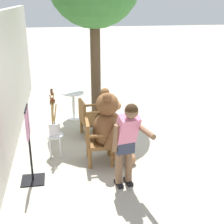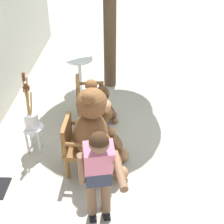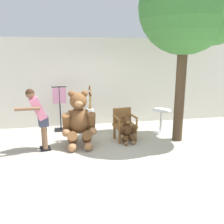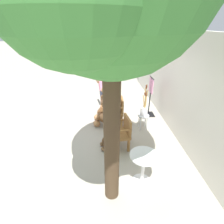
{
  "view_description": "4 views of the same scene",
  "coord_description": "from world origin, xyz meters",
  "px_view_note": "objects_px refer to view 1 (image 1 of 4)",
  "views": [
    {
      "loc": [
        -6.01,
        1.32,
        3.02
      ],
      "look_at": [
        0.19,
        0.25,
        0.71
      ],
      "focal_mm": 50.0,
      "sensor_mm": 36.0,
      "label": 1
    },
    {
      "loc": [
        -4.13,
        0.06,
        3.4
      ],
      "look_at": [
        -0.02,
        0.24,
        0.64
      ],
      "focal_mm": 50.0,
      "sensor_mm": 36.0,
      "label": 2
    },
    {
      "loc": [
        -0.96,
        -5.7,
        2.41
      ],
      "look_at": [
        0.25,
        0.54,
        0.84
      ],
      "focal_mm": 40.0,
      "sensor_mm": 36.0,
      "label": 3
    },
    {
      "loc": [
        4.32,
        0.22,
        2.95
      ],
      "look_at": [
        0.11,
        0.5,
        0.78
      ],
      "focal_mm": 28.0,
      "sensor_mm": 36.0,
      "label": 4
    }
  ],
  "objects_px": {
    "wooden_chair_left": "(96,140)",
    "white_stool": "(55,140)",
    "teddy_bear_small": "(102,120)",
    "brush_bucket": "(54,125)",
    "clothing_display_stand": "(29,144)",
    "teddy_bear_large": "(110,128)",
    "person_visitor": "(127,138)",
    "wooden_chair_right": "(90,117)",
    "round_side_table": "(73,102)"
  },
  "relations": [
    {
      "from": "white_stool",
      "to": "teddy_bear_large",
      "type": "bearing_deg",
      "value": -110.33
    },
    {
      "from": "wooden_chair_left",
      "to": "person_visitor",
      "type": "relative_size",
      "value": 0.56
    },
    {
      "from": "white_stool",
      "to": "brush_bucket",
      "type": "bearing_deg",
      "value": 22.61
    },
    {
      "from": "clothing_display_stand",
      "to": "teddy_bear_large",
      "type": "bearing_deg",
      "value": -71.58
    },
    {
      "from": "wooden_chair_left",
      "to": "wooden_chair_right",
      "type": "distance_m",
      "value": 1.24
    },
    {
      "from": "teddy_bear_large",
      "to": "white_stool",
      "type": "relative_size",
      "value": 3.14
    },
    {
      "from": "wooden_chair_left",
      "to": "round_side_table",
      "type": "distance_m",
      "value": 2.46
    },
    {
      "from": "wooden_chair_right",
      "to": "white_stool",
      "type": "height_order",
      "value": "wooden_chair_right"
    },
    {
      "from": "brush_bucket",
      "to": "clothing_display_stand",
      "type": "relative_size",
      "value": 0.7
    },
    {
      "from": "teddy_bear_small",
      "to": "teddy_bear_large",
      "type": "bearing_deg",
      "value": 178.96
    },
    {
      "from": "teddy_bear_small",
      "to": "brush_bucket",
      "type": "height_order",
      "value": "brush_bucket"
    },
    {
      "from": "person_visitor",
      "to": "brush_bucket",
      "type": "distance_m",
      "value": 1.8
    },
    {
      "from": "teddy_bear_large",
      "to": "person_visitor",
      "type": "relative_size",
      "value": 0.93
    },
    {
      "from": "wooden_chair_right",
      "to": "teddy_bear_large",
      "type": "bearing_deg",
      "value": -168.25
    },
    {
      "from": "wooden_chair_right",
      "to": "teddy_bear_large",
      "type": "relative_size",
      "value": 0.6
    },
    {
      "from": "teddy_bear_small",
      "to": "brush_bucket",
      "type": "xyz_separation_m",
      "value": [
        -0.87,
        1.07,
        0.3
      ]
    },
    {
      "from": "round_side_table",
      "to": "teddy_bear_small",
      "type": "bearing_deg",
      "value": -153.55
    },
    {
      "from": "person_visitor",
      "to": "clothing_display_stand",
      "type": "height_order",
      "value": "person_visitor"
    },
    {
      "from": "round_side_table",
      "to": "clothing_display_stand",
      "type": "height_order",
      "value": "clothing_display_stand"
    },
    {
      "from": "wooden_chair_left",
      "to": "white_stool",
      "type": "height_order",
      "value": "wooden_chair_left"
    },
    {
      "from": "teddy_bear_small",
      "to": "round_side_table",
      "type": "xyz_separation_m",
      "value": [
        1.18,
        0.59,
        0.08
      ]
    },
    {
      "from": "brush_bucket",
      "to": "clothing_display_stand",
      "type": "distance_m",
      "value": 0.96
    },
    {
      "from": "white_stool",
      "to": "round_side_table",
      "type": "distance_m",
      "value": 2.11
    },
    {
      "from": "teddy_bear_large",
      "to": "teddy_bear_small",
      "type": "bearing_deg",
      "value": -1.04
    },
    {
      "from": "wooden_chair_right",
      "to": "teddy_bear_small",
      "type": "distance_m",
      "value": 0.3
    },
    {
      "from": "wooden_chair_right",
      "to": "white_stool",
      "type": "relative_size",
      "value": 1.87
    },
    {
      "from": "teddy_bear_small",
      "to": "brush_bucket",
      "type": "relative_size",
      "value": 0.79
    },
    {
      "from": "person_visitor",
      "to": "brush_bucket",
      "type": "bearing_deg",
      "value": 40.69
    },
    {
      "from": "teddy_bear_small",
      "to": "brush_bucket",
      "type": "bearing_deg",
      "value": 129.07
    },
    {
      "from": "person_visitor",
      "to": "round_side_table",
      "type": "xyz_separation_m",
      "value": [
        3.4,
        0.68,
        -0.47
      ]
    },
    {
      "from": "wooden_chair_right",
      "to": "clothing_display_stand",
      "type": "distance_m",
      "value": 2.11
    },
    {
      "from": "teddy_bear_large",
      "to": "white_stool",
      "type": "height_order",
      "value": "teddy_bear_large"
    },
    {
      "from": "white_stool",
      "to": "round_side_table",
      "type": "bearing_deg",
      "value": -13.19
    },
    {
      "from": "brush_bucket",
      "to": "round_side_table",
      "type": "xyz_separation_m",
      "value": [
        2.05,
        -0.48,
        -0.22
      ]
    },
    {
      "from": "teddy_bear_small",
      "to": "clothing_display_stand",
      "type": "relative_size",
      "value": 0.56
    },
    {
      "from": "person_visitor",
      "to": "brush_bucket",
      "type": "xyz_separation_m",
      "value": [
        1.35,
        1.16,
        -0.25
      ]
    },
    {
      "from": "teddy_bear_large",
      "to": "person_visitor",
      "type": "bearing_deg",
      "value": -173.15
    },
    {
      "from": "teddy_bear_small",
      "to": "person_visitor",
      "type": "height_order",
      "value": "person_visitor"
    },
    {
      "from": "person_visitor",
      "to": "teddy_bear_small",
      "type": "bearing_deg",
      "value": 2.39
    },
    {
      "from": "teddy_bear_large",
      "to": "brush_bucket",
      "type": "height_order",
      "value": "teddy_bear_large"
    },
    {
      "from": "teddy_bear_small",
      "to": "white_stool",
      "type": "relative_size",
      "value": 1.65
    },
    {
      "from": "wooden_chair_left",
      "to": "brush_bucket",
      "type": "relative_size",
      "value": 0.9
    },
    {
      "from": "teddy_bear_large",
      "to": "teddy_bear_small",
      "type": "height_order",
      "value": "teddy_bear_large"
    },
    {
      "from": "person_visitor",
      "to": "white_stool",
      "type": "height_order",
      "value": "person_visitor"
    },
    {
      "from": "wooden_chair_left",
      "to": "brush_bucket",
      "type": "xyz_separation_m",
      "value": [
        0.39,
        0.79,
        0.2
      ]
    },
    {
      "from": "wooden_chair_left",
      "to": "white_stool",
      "type": "distance_m",
      "value": 0.88
    },
    {
      "from": "teddy_bear_small",
      "to": "person_visitor",
      "type": "distance_m",
      "value": 2.29
    },
    {
      "from": "person_visitor",
      "to": "white_stool",
      "type": "relative_size",
      "value": 3.36
    },
    {
      "from": "white_stool",
      "to": "wooden_chair_right",
      "type": "bearing_deg",
      "value": -42.6
    },
    {
      "from": "brush_bucket",
      "to": "round_side_table",
      "type": "relative_size",
      "value": 1.33
    }
  ]
}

